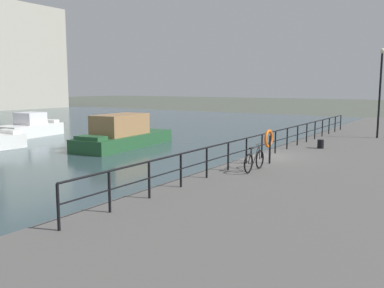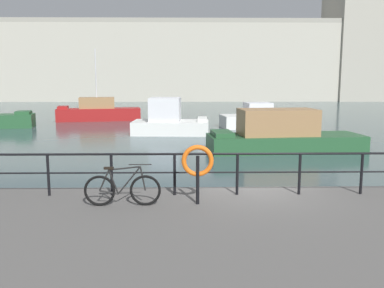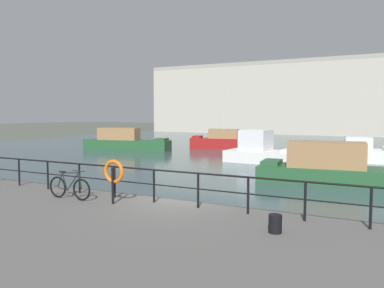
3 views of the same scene
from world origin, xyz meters
name	(u,v)px [view 3 (image 3 of 3)]	position (x,y,z in m)	size (l,w,h in m)	color
ground_plane	(179,226)	(0.00, 0.00, 0.00)	(240.00, 240.00, 0.00)	#4C5147
water_basin	(324,150)	(0.00, 30.20, 0.01)	(80.00, 60.00, 0.01)	#33474C
moored_white_yacht	(125,142)	(-18.28, 21.18, 0.84)	(9.30, 3.66, 2.24)	#23512D
moored_cabin_cruiser	(331,167)	(3.31, 10.84, 0.85)	(8.32, 3.43, 2.20)	#23512D
moored_harbor_tender	(225,141)	(-9.53, 26.74, 0.82)	(7.52, 3.12, 6.34)	maroon
moored_small_launch	(357,153)	(3.79, 21.28, 0.70)	(5.55, 3.16, 1.92)	white
moored_green_narrowboat	(259,150)	(-2.84, 17.60, 0.93)	(5.28, 2.99, 2.48)	white
quay_railing	(198,184)	(1.10, -0.75, 1.64)	(25.32, 0.07, 1.08)	black
parked_bicycle	(69,187)	(-3.24, -1.64, 1.29)	(1.77, 0.09, 0.98)	black
mooring_bollard	(275,224)	(3.84, -2.11, 1.12)	(0.32, 0.32, 0.44)	black
life_ring_stand	(114,173)	(-1.50, -1.48, 1.88)	(0.75, 0.16, 1.40)	black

